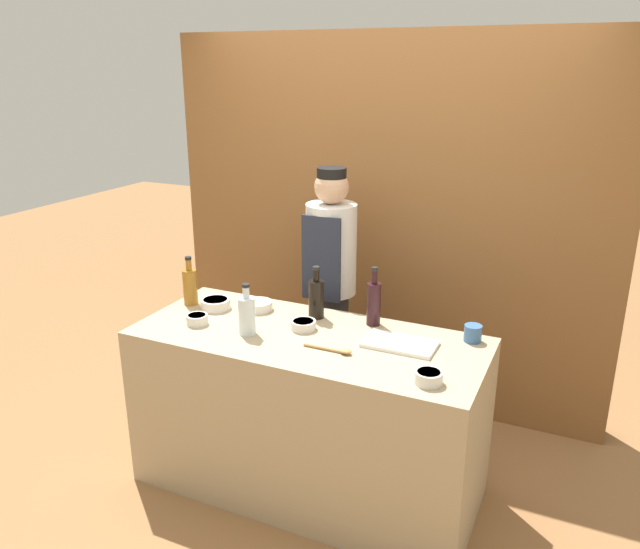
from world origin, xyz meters
The scene contains 16 objects.
ground_plane centered at (0.00, 0.00, 0.00)m, with size 14.00×14.00×0.00m, color olive.
cabinet_wall centered at (0.00, 1.17, 1.20)m, with size 2.94×0.18×2.40m.
counter centered at (0.00, 0.00, 0.45)m, with size 1.80×0.76×0.90m.
sauce_bowl_red centered at (-0.05, 0.06, 0.92)m, with size 0.13×0.13×0.05m.
sauce_bowl_purple centered at (-0.63, 0.11, 0.93)m, with size 0.17×0.17×0.06m.
sauce_bowl_brown centered at (0.69, -0.23, 0.93)m, with size 0.12×0.12×0.06m.
sauce_bowl_yellow centered at (-0.59, -0.11, 0.93)m, with size 0.11×0.11×0.05m.
sauce_bowl_green centered at (-0.40, 0.20, 0.92)m, with size 0.16×0.16×0.05m.
cutting_board centered at (0.46, 0.08, 0.91)m, with size 0.35×0.20×0.02m.
bottle_amber centered at (-0.80, 0.11, 1.01)m, with size 0.08×0.08×0.28m.
bottle_wine centered at (0.25, 0.27, 1.02)m, with size 0.07×0.07×0.32m.
bottle_soy centered at (-0.06, 0.23, 1.01)m, with size 0.08×0.08×0.29m.
bottle_clear centered at (-0.29, -0.11, 1.00)m, with size 0.09×0.09×0.27m.
cup_blue centered at (0.77, 0.28, 0.94)m, with size 0.09×0.09×0.08m.
wooden_spoon centered at (0.20, -0.12, 0.91)m, with size 0.25×0.04×0.03m.
chef_center centered at (-0.17, 0.69, 0.90)m, with size 0.30×0.31×1.64m.
Camera 1 is at (1.27, -2.60, 2.20)m, focal length 35.00 mm.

